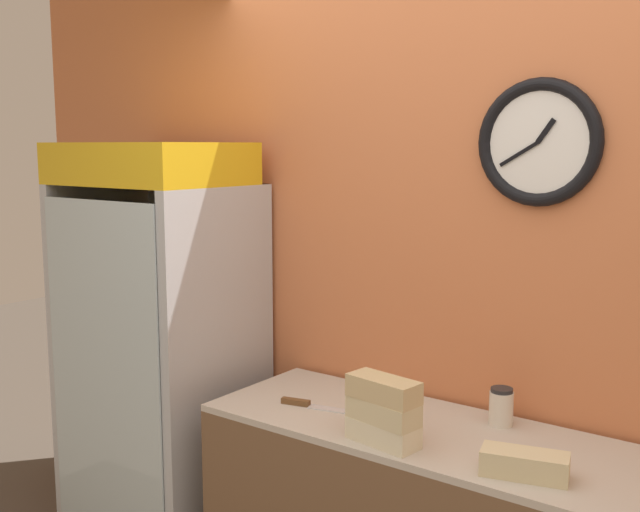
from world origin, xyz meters
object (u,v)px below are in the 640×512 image
at_px(chefs_knife, 314,405).
at_px(condiment_jar, 501,407).
at_px(sandwich_stack_bottom, 383,432).
at_px(sandwich_stack_middle, 383,411).
at_px(sandwich_stack_top, 384,389).
at_px(sandwich_flat_left, 525,464).
at_px(beverage_cooler, 168,330).

distance_m(chefs_knife, condiment_jar, 0.69).
height_order(sandwich_stack_bottom, chefs_knife, sandwich_stack_bottom).
xyz_separation_m(sandwich_stack_middle, sandwich_stack_top, (0.00, 0.00, 0.07)).
height_order(sandwich_flat_left, condiment_jar, condiment_jar).
bearing_deg(sandwich_stack_top, sandwich_stack_bottom, 0.00).
bearing_deg(sandwich_stack_top, sandwich_flat_left, 4.51).
distance_m(sandwich_stack_bottom, sandwich_stack_middle, 0.07).
distance_m(sandwich_flat_left, condiment_jar, 0.42).
distance_m(sandwich_stack_bottom, chefs_knife, 0.42).
bearing_deg(sandwich_stack_top, condiment_jar, 57.44).
bearing_deg(sandwich_stack_bottom, condiment_jar, 57.44).
relative_size(beverage_cooler, sandwich_stack_middle, 7.16).
xyz_separation_m(sandwich_stack_bottom, sandwich_stack_middle, (0.00, 0.00, 0.07)).
relative_size(sandwich_stack_top, sandwich_flat_left, 0.95).
xyz_separation_m(sandwich_stack_middle, sandwich_flat_left, (0.47, 0.04, -0.07)).
relative_size(beverage_cooler, sandwich_stack_top, 7.20).
distance_m(sandwich_stack_top, sandwich_flat_left, 0.49).
xyz_separation_m(sandwich_stack_middle, chefs_knife, (-0.39, 0.14, -0.10)).
relative_size(beverage_cooler, sandwich_flat_left, 6.84).
height_order(sandwich_stack_top, condiment_jar, sandwich_stack_top).
bearing_deg(condiment_jar, sandwich_flat_left, -57.53).
bearing_deg(sandwich_stack_bottom, sandwich_stack_top, 0.00).
bearing_deg(chefs_knife, sandwich_stack_middle, -19.45).
height_order(sandwich_stack_top, sandwich_flat_left, sandwich_stack_top).
bearing_deg(sandwich_stack_top, sandwich_stack_middle, 0.00).
relative_size(sandwich_stack_bottom, sandwich_flat_left, 0.95).
xyz_separation_m(sandwich_stack_middle, condiment_jar, (0.25, 0.39, -0.05)).
bearing_deg(sandwich_stack_middle, sandwich_flat_left, 4.51).
xyz_separation_m(beverage_cooler, condiment_jar, (1.54, 0.16, -0.08)).
relative_size(sandwich_stack_middle, sandwich_flat_left, 0.96).
bearing_deg(condiment_jar, chefs_knife, -158.64).
relative_size(chefs_knife, condiment_jar, 2.71).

